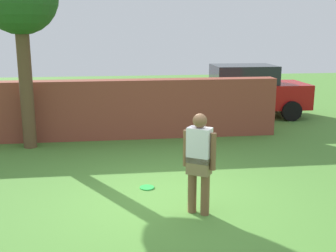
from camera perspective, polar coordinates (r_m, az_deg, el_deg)
name	(u,v)px	position (r m, az deg, el deg)	size (l,w,h in m)	color
ground_plane	(164,201)	(7.28, -0.49, -10.15)	(40.00, 40.00, 0.00)	#4C8433
brick_wall	(88,110)	(11.26, -10.86, 2.14)	(10.14, 0.50, 1.57)	brown
tree	(19,0)	(10.64, -19.53, 15.85)	(1.80, 1.80, 4.53)	brown
person	(199,159)	(6.53, 4.26, -4.53)	(0.47, 0.38, 1.62)	brown
car	(243,91)	(14.20, 10.13, 4.70)	(4.23, 1.97, 1.72)	#A51111
frisbee_green	(147,187)	(7.84, -2.88, -8.34)	(0.27, 0.27, 0.02)	green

